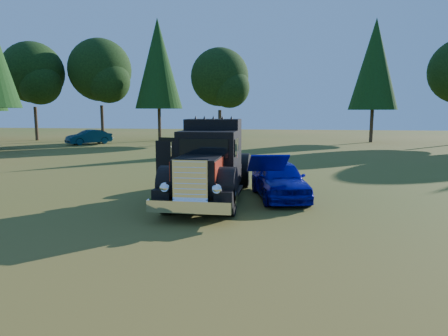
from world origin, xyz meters
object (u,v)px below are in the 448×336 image
Objects in this scene: spectator_near at (176,172)px; spectator_far at (174,172)px; hotrod_coupe at (279,179)px; distant_teal_car at (89,137)px; diamond_t_truck at (209,166)px.

spectator_far is at bearing 52.53° from spectator_near.
distant_teal_car is at bearing 130.40° from hotrod_coupe.
spectator_far is (-0.23, 0.54, -0.06)m from spectator_near.
diamond_t_truck is 1.64× the size of distant_teal_car.
spectator_near is at bearing -16.15° from distant_teal_car.
diamond_t_truck is 2.74m from hotrod_coupe.
spectator_far is 0.41× the size of distant_teal_car.
hotrod_coupe reaches higher than distant_teal_car.
distant_teal_car is at bearing 87.22° from spectator_far.
diamond_t_truck is at bearing -77.99° from spectator_near.
diamond_t_truck is at bearing -67.62° from spectator_far.
diamond_t_truck is 1.57× the size of hotrod_coupe.
hotrod_coupe is at bearing 17.33° from diamond_t_truck.
hotrod_coupe is at bearing -38.99° from spectator_far.
distant_teal_car is (-16.54, 23.25, -0.56)m from diamond_t_truck.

